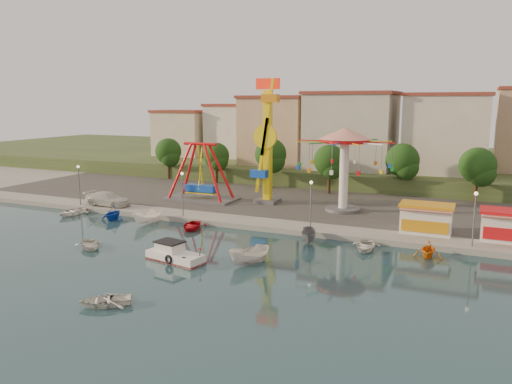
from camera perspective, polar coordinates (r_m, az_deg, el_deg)
The scene contains 36 objects.
ground at distance 46.11m, azimuth -8.49°, elevation -7.65°, with size 200.00×200.00×0.00m, color #16363D.
quay_deck at distance 102.64m, azimuth 10.36°, elevation 2.39°, with size 200.00×100.00×0.60m, color #9E998E.
asphalt_pad at distance 72.27m, azimuth 4.32°, elevation -0.51°, with size 90.00×28.00×0.01m, color #4C4944.
hill_terrace at distance 107.32m, azimuth 11.02°, elevation 3.35°, with size 200.00×60.00×3.00m, color #384C26.
pirate_ship_ride at distance 69.50m, azimuth -6.34°, elevation 2.19°, with size 10.00×5.00×8.00m.
kamikaze_tower at distance 66.28m, azimuth 1.32°, elevation 5.52°, with size 3.48×3.10×16.50m.
wave_swinger at distance 62.43m, azimuth 10.09°, elevation 4.69°, with size 11.60×11.60×10.40m.
booth_left at distance 54.86m, azimuth 18.89°, elevation -2.85°, with size 5.40×3.78×3.08m.
booth_mid at distance 54.80m, azimuth 26.94°, elevation -3.44°, with size 5.40×3.78×3.08m.
lamp_post_0 at distance 69.96m, azimuth -19.54°, elevation 0.64°, with size 0.14×0.14×5.00m, color #59595E.
lamp_post_1 at distance 60.17m, azimuth -8.39°, elevation -0.37°, with size 0.14×0.14×5.00m, color #59595E.
lamp_post_2 at distance 53.47m, azimuth 6.28°, elevation -1.66°, with size 0.14×0.14×5.00m, color #59595E.
lamp_post_3 at distance 51.09m, azimuth 23.65°, elevation -3.04°, with size 0.14×0.14×5.00m, color #59595E.
tree_0 at distance 89.50m, azimuth -9.99°, elevation 4.59°, with size 4.60×4.60×7.19m.
tree_1 at distance 83.73m, azimuth -4.56°, elevation 4.15°, with size 4.35×4.35×6.80m.
tree_2 at distance 78.99m, azimuth 1.69°, elevation 4.33°, with size 5.02×5.02×7.85m.
tree_3 at distance 74.44m, azimuth 8.41°, elevation 3.58°, with size 4.68×4.68×7.32m.
tree_4 at distance 75.35m, azimuth 16.39°, elevation 3.50°, with size 4.86×4.86×7.60m.
tree_5 at distance 72.91m, azimuth 24.00°, elevation 2.78°, with size 4.83×4.83×7.54m.
building_0 at distance 100.87m, azimuth -10.66°, elevation 7.17°, with size 9.26×9.53×11.87m, color beige.
building_1 at distance 99.37m, azimuth -3.11°, elevation 6.35°, with size 12.33×9.01×8.63m, color silver.
building_2 at distance 94.59m, azimuth 4.21°, elevation 6.93°, with size 11.95×9.28×11.23m, color tan.
building_3 at distance 87.84m, azimuth 12.02°, elevation 5.81°, with size 12.59×10.50×9.20m, color beige.
building_4 at distance 89.45m, azimuth 20.99°, elevation 5.45°, with size 10.75×9.23×9.24m, color beige.
cabin_motorboat at distance 45.68m, azimuth -9.34°, elevation -7.16°, with size 5.78×3.09×1.93m.
rowboat_a at distance 51.54m, azimuth -18.45°, elevation -5.71°, with size 2.60×3.64×0.75m, color silver.
rowboat_b at distance 37.34m, azimuth -16.84°, elevation -11.75°, with size 2.60×3.65×0.76m, color silver.
skiff at distance 44.21m, azimuth -0.75°, elevation -7.25°, with size 1.54×4.09×1.58m, color silver.
van at distance 68.44m, azimuth -16.58°, elevation -0.76°, with size 2.53×6.23×1.81m, color silver.
moored_boat_0 at distance 67.13m, azimuth -20.32°, elevation -2.12°, with size 2.98×4.17×0.86m, color white.
moored_boat_1 at distance 62.72m, azimuth -16.05°, elevation -2.31°, with size 2.83×3.27×1.73m, color #1448B6.
moored_boat_2 at distance 59.68m, azimuth -12.34°, elevation -2.85°, with size 1.54×4.09×1.58m, color white.
moored_boat_3 at distance 56.48m, azimuth -7.37°, elevation -3.84°, with size 2.80×3.92×0.81m, color #B70E19.
moored_boat_5 at distance 50.81m, azimuth 6.06°, elevation -5.04°, with size 1.43×3.79×1.46m, color slate.
moored_boat_6 at distance 49.53m, azimuth 12.38°, elevation -6.04°, with size 2.69×3.77×0.78m, color silver.
moored_boat_7 at distance 48.67m, azimuth 19.10°, elevation -6.19°, with size 2.56×2.96×1.56m, color orange.
Camera 1 is at (23.79, -36.89, 14.11)m, focal length 35.00 mm.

